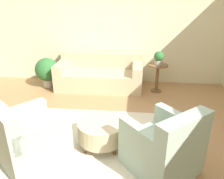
# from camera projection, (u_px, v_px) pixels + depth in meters

# --- Properties ---
(ground_plane) EXTENTS (16.00, 16.00, 0.00)m
(ground_plane) POSITION_uv_depth(u_px,v_px,m) (100.00, 143.00, 3.68)
(ground_plane) COLOR #AD7F51
(wall_back) EXTENTS (9.99, 0.12, 2.80)m
(wall_back) POSITION_uv_depth(u_px,v_px,m) (115.00, 32.00, 5.93)
(wall_back) COLOR beige
(wall_back) RESTS_ON ground_plane
(rug) EXTENTS (2.79, 2.20, 0.01)m
(rug) POSITION_uv_depth(u_px,v_px,m) (100.00, 142.00, 3.68)
(rug) COLOR beige
(rug) RESTS_ON ground_plane
(couch) EXTENTS (2.22, 0.98, 0.87)m
(couch) POSITION_uv_depth(u_px,v_px,m) (100.00, 76.00, 5.85)
(couch) COLOR #C6B289
(couch) RESTS_ON ground_plane
(armchair_left) EXTENTS (1.19, 1.20, 0.98)m
(armchair_left) POSITION_uv_depth(u_px,v_px,m) (28.00, 139.00, 3.14)
(armchair_left) COLOR #9EB29E
(armchair_left) RESTS_ON rug
(armchair_right) EXTENTS (1.19, 1.20, 0.98)m
(armchair_right) POSITION_uv_depth(u_px,v_px,m) (164.00, 148.00, 2.97)
(armchair_right) COLOR #9EB29E
(armchair_right) RESTS_ON rug
(ottoman_table) EXTENTS (0.77, 0.77, 0.43)m
(ottoman_table) POSITION_uv_depth(u_px,v_px,m) (101.00, 130.00, 3.53)
(ottoman_table) COLOR #C6B289
(ottoman_table) RESTS_ON rug
(side_table) EXTENTS (0.49, 0.49, 0.72)m
(side_table) POSITION_uv_depth(u_px,v_px,m) (157.00, 74.00, 5.52)
(side_table) COLOR brown
(side_table) RESTS_ON ground_plane
(potted_plant_on_side_table) EXTENTS (0.24, 0.24, 0.33)m
(potted_plant_on_side_table) POSITION_uv_depth(u_px,v_px,m) (159.00, 57.00, 5.35)
(potted_plant_on_side_table) COLOR beige
(potted_plant_on_side_table) RESTS_ON side_table
(potted_plant_floor) EXTENTS (0.62, 0.62, 0.79)m
(potted_plant_floor) POSITION_uv_depth(u_px,v_px,m) (47.00, 70.00, 5.83)
(potted_plant_floor) COLOR beige
(potted_plant_floor) RESTS_ON ground_plane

